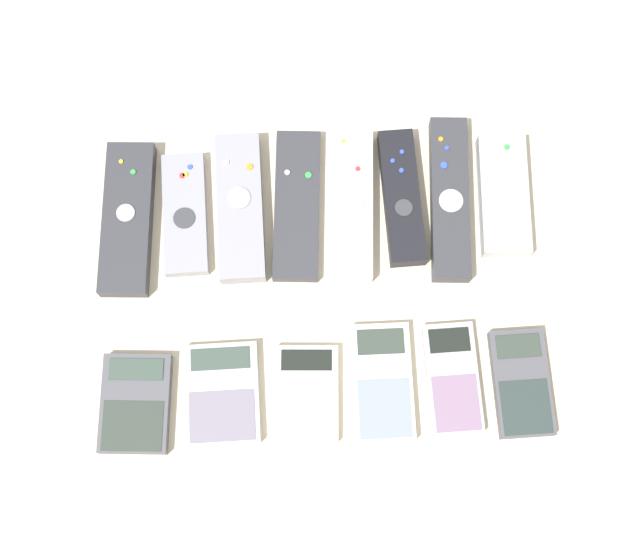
{
  "coord_description": "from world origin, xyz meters",
  "views": [
    {
      "loc": [
        -0.01,
        -0.24,
        1.06
      ],
      "look_at": [
        0.0,
        0.04,
        0.01
      ],
      "focal_mm": 50.0,
      "sensor_mm": 36.0,
      "label": 1
    }
  ],
  "objects": [
    {
      "name": "calculator_4",
      "position": [
        0.15,
        -0.09,
        0.01
      ],
      "size": [
        0.06,
        0.13,
        0.02
      ],
      "rotation": [
        0.0,
        0.0,
        0.02
      ],
      "color": "#B2B2B7",
      "rests_on": "ground_plane"
    },
    {
      "name": "remote_6",
      "position": [
        0.17,
        0.13,
        0.01
      ],
      "size": [
        0.06,
        0.21,
        0.03
      ],
      "rotation": [
        0.0,
        0.0,
        -0.06
      ],
      "color": "#333338",
      "rests_on": "ground_plane"
    },
    {
      "name": "remote_4",
      "position": [
        0.04,
        0.13,
        0.01
      ],
      "size": [
        0.06,
        0.19,
        0.03
      ],
      "rotation": [
        0.0,
        0.0,
        -0.07
      ],
      "color": "silver",
      "rests_on": "ground_plane"
    },
    {
      "name": "calculator_2",
      "position": [
        -0.02,
        -0.1,
        0.01
      ],
      "size": [
        0.08,
        0.12,
        0.02
      ],
      "rotation": [
        0.0,
        0.0,
        -0.05
      ],
      "color": "silver",
      "rests_on": "ground_plane"
    },
    {
      "name": "calculator_1",
      "position": [
        -0.12,
        -0.1,
        0.01
      ],
      "size": [
        0.09,
        0.12,
        0.02
      ],
      "rotation": [
        0.0,
        0.0,
        0.01
      ],
      "color": "#B2B2B7",
      "rests_on": "ground_plane"
    },
    {
      "name": "ground_plane",
      "position": [
        0.0,
        0.0,
        0.0
      ],
      "size": [
        3.0,
        3.0,
        0.0
      ],
      "primitive_type": "plane",
      "color": "beige"
    },
    {
      "name": "remote_5",
      "position": [
        0.11,
        0.14,
        0.01
      ],
      "size": [
        0.05,
        0.17,
        0.03
      ],
      "rotation": [
        0.0,
        0.0,
        0.03
      ],
      "color": "black",
      "rests_on": "ground_plane"
    },
    {
      "name": "calculator_5",
      "position": [
        0.23,
        -0.1,
        0.01
      ],
      "size": [
        0.07,
        0.13,
        0.02
      ],
      "rotation": [
        0.0,
        0.0,
        0.02
      ],
      "color": "#4C4C51",
      "rests_on": "ground_plane"
    },
    {
      "name": "remote_1",
      "position": [
        -0.16,
        0.13,
        0.01
      ],
      "size": [
        0.06,
        0.16,
        0.02
      ],
      "rotation": [
        0.0,
        0.0,
        0.02
      ],
      "color": "gray",
      "rests_on": "ground_plane"
    },
    {
      "name": "remote_0",
      "position": [
        -0.23,
        0.13,
        0.01
      ],
      "size": [
        0.07,
        0.2,
        0.03
      ],
      "rotation": [
        0.0,
        0.0,
        -0.06
      ],
      "color": "#333338",
      "rests_on": "ground_plane"
    },
    {
      "name": "remote_2",
      "position": [
        -0.09,
        0.13,
        0.01
      ],
      "size": [
        0.06,
        0.19,
        0.03
      ],
      "rotation": [
        0.0,
        0.0,
        0.01
      ],
      "color": "gray",
      "rests_on": "ground_plane"
    },
    {
      "name": "remote_3",
      "position": [
        -0.02,
        0.14,
        0.01
      ],
      "size": [
        0.07,
        0.2,
        0.02
      ],
      "rotation": [
        0.0,
        0.0,
        -0.07
      ],
      "color": "#333338",
      "rests_on": "ground_plane"
    },
    {
      "name": "remote_7",
      "position": [
        0.23,
        0.13,
        0.01
      ],
      "size": [
        0.07,
        0.16,
        0.03
      ],
      "rotation": [
        0.0,
        0.0,
        -0.05
      ],
      "color": "#B7B7BC",
      "rests_on": "ground_plane"
    },
    {
      "name": "calculator_3",
      "position": [
        0.07,
        -0.09,
        0.01
      ],
      "size": [
        0.07,
        0.14,
        0.02
      ],
      "rotation": [
        0.0,
        0.0,
        -0.01
      ],
      "color": "silver",
      "rests_on": "ground_plane"
    },
    {
      "name": "calculator_0",
      "position": [
        -0.23,
        -0.1,
        0.01
      ],
      "size": [
        0.09,
        0.12,
        0.02
      ],
      "rotation": [
        0.0,
        0.0,
        -0.06
      ],
      "color": "#4C4C51",
      "rests_on": "ground_plane"
    }
  ]
}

